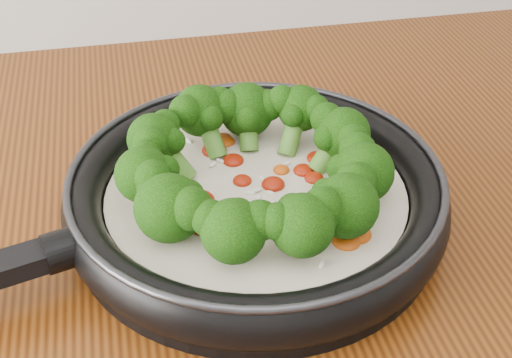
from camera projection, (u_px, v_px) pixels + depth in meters
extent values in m
cylinder|color=black|center=(256.00, 217.00, 0.66)|extent=(0.41, 0.41, 0.01)
torus|color=black|center=(256.00, 195.00, 0.65)|extent=(0.43, 0.43, 0.04)
torus|color=#2D2D33|center=(256.00, 174.00, 0.63)|extent=(0.42, 0.42, 0.01)
cylinder|color=black|center=(64.00, 249.00, 0.58)|extent=(0.04, 0.04, 0.03)
cylinder|color=silver|center=(256.00, 201.00, 0.65)|extent=(0.34, 0.34, 0.02)
ellipsoid|color=#9B1A07|center=(242.00, 181.00, 0.66)|extent=(0.02, 0.02, 0.01)
ellipsoid|color=#9B1A07|center=(204.00, 226.00, 0.60)|extent=(0.03, 0.03, 0.01)
ellipsoid|color=#C3490C|center=(226.00, 142.00, 0.71)|extent=(0.02, 0.02, 0.01)
ellipsoid|color=#9B1A07|center=(303.00, 171.00, 0.67)|extent=(0.02, 0.02, 0.01)
ellipsoid|color=#9B1A07|center=(219.00, 216.00, 0.61)|extent=(0.02, 0.02, 0.01)
ellipsoid|color=#C3490C|center=(357.00, 234.00, 0.59)|extent=(0.03, 0.03, 0.01)
ellipsoid|color=#9B1A07|center=(166.00, 188.00, 0.65)|extent=(0.03, 0.03, 0.01)
ellipsoid|color=#9B1A07|center=(214.00, 150.00, 0.70)|extent=(0.03, 0.03, 0.01)
ellipsoid|color=#C3490C|center=(281.00, 170.00, 0.67)|extent=(0.02, 0.02, 0.01)
ellipsoid|color=#9B1A07|center=(273.00, 184.00, 0.65)|extent=(0.03, 0.03, 0.01)
ellipsoid|color=#9B1A07|center=(317.00, 158.00, 0.69)|extent=(0.03, 0.03, 0.01)
ellipsoid|color=#C3490C|center=(346.00, 241.00, 0.59)|extent=(0.03, 0.03, 0.01)
ellipsoid|color=#9B1A07|center=(314.00, 178.00, 0.66)|extent=(0.03, 0.03, 0.01)
ellipsoid|color=#9B1A07|center=(233.00, 161.00, 0.68)|extent=(0.03, 0.03, 0.01)
ellipsoid|color=#C3490C|center=(305.00, 240.00, 0.59)|extent=(0.03, 0.03, 0.01)
ellipsoid|color=#9B1A07|center=(201.00, 200.00, 0.63)|extent=(0.03, 0.03, 0.01)
ellipsoid|color=#9B1A07|center=(353.00, 149.00, 0.70)|extent=(0.03, 0.03, 0.01)
ellipsoid|color=#C3490C|center=(223.00, 139.00, 0.71)|extent=(0.02, 0.02, 0.01)
ellipsoid|color=white|center=(242.00, 213.00, 0.62)|extent=(0.01, 0.01, 0.00)
ellipsoid|color=white|center=(261.00, 178.00, 0.66)|extent=(0.01, 0.01, 0.00)
ellipsoid|color=white|center=(220.00, 161.00, 0.68)|extent=(0.01, 0.01, 0.00)
ellipsoid|color=white|center=(286.00, 164.00, 0.68)|extent=(0.01, 0.01, 0.00)
ellipsoid|color=white|center=(275.00, 188.00, 0.65)|extent=(0.01, 0.01, 0.00)
ellipsoid|color=white|center=(270.00, 193.00, 0.64)|extent=(0.01, 0.01, 0.00)
ellipsoid|color=white|center=(272.00, 205.00, 0.63)|extent=(0.01, 0.01, 0.00)
ellipsoid|color=white|center=(186.00, 183.00, 0.66)|extent=(0.01, 0.01, 0.00)
ellipsoid|color=white|center=(325.00, 215.00, 0.61)|extent=(0.01, 0.01, 0.00)
ellipsoid|color=white|center=(287.00, 211.00, 0.62)|extent=(0.01, 0.01, 0.00)
ellipsoid|color=white|center=(189.00, 141.00, 0.71)|extent=(0.01, 0.01, 0.00)
ellipsoid|color=white|center=(266.00, 181.00, 0.65)|extent=(0.01, 0.01, 0.00)
ellipsoid|color=white|center=(213.00, 164.00, 0.68)|extent=(0.01, 0.01, 0.00)
ellipsoid|color=white|center=(259.00, 198.00, 0.64)|extent=(0.01, 0.01, 0.00)
ellipsoid|color=white|center=(257.00, 190.00, 0.64)|extent=(0.01, 0.01, 0.00)
ellipsoid|color=white|center=(322.00, 264.00, 0.56)|extent=(0.01, 0.01, 0.00)
ellipsoid|color=white|center=(178.00, 180.00, 0.66)|extent=(0.01, 0.01, 0.00)
ellipsoid|color=white|center=(356.00, 178.00, 0.66)|extent=(0.01, 0.01, 0.00)
ellipsoid|color=white|center=(250.00, 193.00, 0.64)|extent=(0.01, 0.01, 0.00)
ellipsoid|color=white|center=(211.00, 193.00, 0.64)|extent=(0.01, 0.01, 0.00)
ellipsoid|color=white|center=(320.00, 160.00, 0.69)|extent=(0.01, 0.01, 0.00)
ellipsoid|color=white|center=(357.00, 218.00, 0.61)|extent=(0.01, 0.01, 0.00)
ellipsoid|color=white|center=(242.00, 260.00, 0.57)|extent=(0.01, 0.01, 0.00)
cylinder|color=#5A9731|center=(326.00, 155.00, 0.67)|extent=(0.04, 0.03, 0.04)
sphere|color=black|center=(344.00, 134.00, 0.67)|extent=(0.06, 0.06, 0.05)
sphere|color=black|center=(327.00, 119.00, 0.67)|extent=(0.04, 0.04, 0.03)
sphere|color=black|center=(353.00, 139.00, 0.65)|extent=(0.04, 0.04, 0.03)
sphere|color=black|center=(327.00, 138.00, 0.66)|extent=(0.03, 0.03, 0.03)
cylinder|color=#5A9731|center=(292.00, 135.00, 0.69)|extent=(0.04, 0.04, 0.04)
sphere|color=black|center=(301.00, 108.00, 0.70)|extent=(0.06, 0.06, 0.05)
sphere|color=black|center=(282.00, 100.00, 0.69)|extent=(0.04, 0.04, 0.03)
sphere|color=black|center=(316.00, 108.00, 0.68)|extent=(0.03, 0.03, 0.03)
sphere|color=black|center=(293.00, 115.00, 0.68)|extent=(0.03, 0.03, 0.02)
cylinder|color=#5A9731|center=(248.00, 134.00, 0.70)|extent=(0.02, 0.04, 0.04)
sphere|color=black|center=(247.00, 110.00, 0.70)|extent=(0.07, 0.07, 0.05)
sphere|color=black|center=(226.00, 106.00, 0.69)|extent=(0.04, 0.04, 0.03)
sphere|color=black|center=(268.00, 105.00, 0.70)|extent=(0.04, 0.04, 0.03)
sphere|color=black|center=(248.00, 118.00, 0.69)|extent=(0.03, 0.03, 0.03)
cylinder|color=#5A9731|center=(212.00, 138.00, 0.69)|extent=(0.03, 0.04, 0.04)
sphere|color=black|center=(200.00, 111.00, 0.69)|extent=(0.06, 0.06, 0.05)
sphere|color=black|center=(185.00, 111.00, 0.67)|extent=(0.04, 0.04, 0.03)
sphere|color=black|center=(219.00, 101.00, 0.69)|extent=(0.04, 0.04, 0.03)
sphere|color=black|center=(210.00, 117.00, 0.68)|extent=(0.03, 0.03, 0.03)
cylinder|color=#5A9731|center=(176.00, 161.00, 0.66)|extent=(0.04, 0.04, 0.04)
sphere|color=black|center=(153.00, 139.00, 0.65)|extent=(0.06, 0.06, 0.05)
sphere|color=black|center=(150.00, 143.00, 0.63)|extent=(0.04, 0.04, 0.03)
sphere|color=black|center=(165.00, 124.00, 0.66)|extent=(0.03, 0.03, 0.03)
sphere|color=black|center=(172.00, 141.00, 0.64)|extent=(0.03, 0.03, 0.02)
cylinder|color=#5A9731|center=(169.00, 190.00, 0.62)|extent=(0.04, 0.02, 0.04)
sphere|color=black|center=(143.00, 175.00, 0.60)|extent=(0.06, 0.06, 0.05)
sphere|color=black|center=(153.00, 178.00, 0.59)|extent=(0.04, 0.04, 0.03)
sphere|color=black|center=(145.00, 156.00, 0.61)|extent=(0.04, 0.04, 0.03)
sphere|color=black|center=(165.00, 169.00, 0.61)|extent=(0.03, 0.03, 0.02)
cylinder|color=#5A9731|center=(189.00, 215.00, 0.59)|extent=(0.04, 0.03, 0.04)
sphere|color=black|center=(169.00, 208.00, 0.57)|extent=(0.07, 0.07, 0.06)
sphere|color=black|center=(191.00, 209.00, 0.56)|extent=(0.04, 0.04, 0.04)
sphere|color=black|center=(157.00, 188.00, 0.59)|extent=(0.04, 0.04, 0.03)
sphere|color=black|center=(188.00, 196.00, 0.58)|extent=(0.04, 0.04, 0.03)
cylinder|color=#5A9731|center=(239.00, 233.00, 0.58)|extent=(0.03, 0.04, 0.04)
sphere|color=black|center=(233.00, 231.00, 0.55)|extent=(0.06, 0.06, 0.05)
sphere|color=black|center=(260.00, 220.00, 0.55)|extent=(0.04, 0.04, 0.03)
sphere|color=black|center=(210.00, 218.00, 0.55)|extent=(0.04, 0.04, 0.03)
sphere|color=black|center=(238.00, 214.00, 0.56)|extent=(0.03, 0.03, 0.03)
cylinder|color=#5A9731|center=(291.00, 229.00, 0.58)|extent=(0.02, 0.04, 0.04)
sphere|color=black|center=(302.00, 225.00, 0.55)|extent=(0.06, 0.06, 0.05)
sphere|color=black|center=(322.00, 206.00, 0.55)|extent=(0.04, 0.04, 0.03)
sphere|color=black|center=(277.00, 221.00, 0.54)|extent=(0.04, 0.04, 0.03)
sphere|color=black|center=(293.00, 209.00, 0.56)|extent=(0.03, 0.03, 0.03)
cylinder|color=#5A9731|center=(325.00, 214.00, 0.60)|extent=(0.04, 0.04, 0.04)
sphere|color=black|center=(346.00, 206.00, 0.57)|extent=(0.07, 0.07, 0.05)
sphere|color=black|center=(355.00, 183.00, 0.59)|extent=(0.04, 0.04, 0.03)
sphere|color=black|center=(327.00, 209.00, 0.56)|extent=(0.04, 0.04, 0.03)
sphere|color=black|center=(327.00, 194.00, 0.58)|extent=(0.03, 0.03, 0.03)
cylinder|color=#5A9731|center=(341.00, 187.00, 0.63)|extent=(0.04, 0.03, 0.04)
sphere|color=black|center=(364.00, 172.00, 0.62)|extent=(0.07, 0.07, 0.05)
sphere|color=black|center=(358.00, 151.00, 0.63)|extent=(0.04, 0.04, 0.03)
sphere|color=black|center=(359.00, 179.00, 0.60)|extent=(0.04, 0.04, 0.03)
sphere|color=black|center=(342.00, 169.00, 0.62)|extent=(0.03, 0.03, 0.03)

